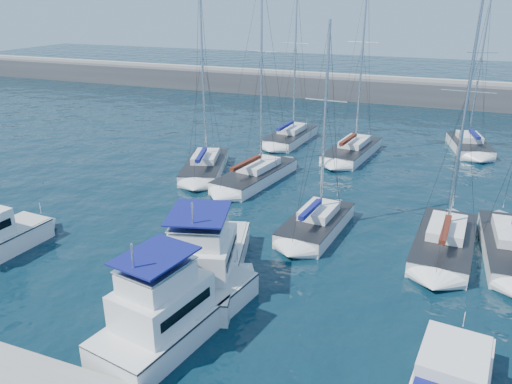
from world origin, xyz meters
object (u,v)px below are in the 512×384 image
at_px(sailboat_mid_c, 316,223).
at_px(sailboat_back_a, 290,136).
at_px(motor_yacht_port_inner, 204,261).
at_px(sailboat_back_c, 469,145).
at_px(sailboat_mid_d, 444,242).
at_px(sailboat_mid_b, 256,175).
at_px(sailboat_back_b, 352,150).
at_px(motor_yacht_stbd_outer, 450,384).
at_px(sailboat_mid_a, 205,166).
at_px(sailboat_mid_e, 512,247).
at_px(motor_yacht_stbd_inner, 173,311).

distance_m(sailboat_mid_c, sailboat_back_a, 21.24).
relative_size(motor_yacht_port_inner, sailboat_back_c, 0.65).
bearing_deg(sailboat_back_c, sailboat_mid_d, -106.29).
relative_size(sailboat_mid_b, sailboat_back_b, 0.99).
distance_m(motor_yacht_stbd_outer, sailboat_mid_a, 28.48).
bearing_deg(sailboat_mid_a, sailboat_mid_e, -33.26).
xyz_separation_m(motor_yacht_stbd_inner, sailboat_back_a, (-5.04, 32.01, -0.60)).
xyz_separation_m(sailboat_mid_a, sailboat_mid_d, (19.60, -7.34, -0.02)).
bearing_deg(sailboat_back_c, sailboat_mid_a, -156.76).
height_order(sailboat_mid_c, sailboat_back_a, sailboat_back_a).
bearing_deg(sailboat_mid_e, sailboat_mid_d, -171.72).
relative_size(sailboat_mid_a, sailboat_back_b, 0.97).
bearing_deg(sailboat_mid_c, sailboat_mid_e, 10.52).
height_order(motor_yacht_stbd_outer, sailboat_mid_b, sailboat_mid_b).
height_order(motor_yacht_port_inner, sailboat_mid_b, sailboat_mid_b).
distance_m(motor_yacht_stbd_outer, sailboat_mid_d, 12.70).
bearing_deg(sailboat_mid_e, sailboat_back_c, 92.96).
bearing_deg(sailboat_mid_a, motor_yacht_stbd_outer, -62.03).
distance_m(motor_yacht_stbd_inner, sailboat_back_b, 29.44).
height_order(motor_yacht_stbd_inner, sailboat_back_a, sailboat_back_a).
bearing_deg(sailboat_back_c, sailboat_mid_c, -124.44).
bearing_deg(sailboat_mid_e, sailboat_back_b, 125.07).
height_order(sailboat_mid_b, sailboat_mid_d, sailboat_mid_b).
bearing_deg(sailboat_back_a, sailboat_mid_a, -102.99).
relative_size(motor_yacht_stbd_inner, sailboat_back_b, 0.54).
bearing_deg(sailboat_mid_c, sailboat_back_a, 117.98).
distance_m(sailboat_mid_b, sailboat_back_c, 22.50).
xyz_separation_m(motor_yacht_stbd_inner, motor_yacht_stbd_outer, (11.47, 0.01, -0.19)).
bearing_deg(sailboat_back_a, sailboat_back_b, -16.34).
bearing_deg(sailboat_mid_d, sailboat_back_a, 132.74).
height_order(motor_yacht_stbd_inner, sailboat_back_b, sailboat_back_b).
xyz_separation_m(sailboat_mid_b, sailboat_back_a, (-1.12, 12.43, -0.00)).
relative_size(motor_yacht_stbd_outer, sailboat_back_c, 0.41).
relative_size(sailboat_mid_d, sailboat_mid_e, 1.00).
distance_m(motor_yacht_stbd_inner, sailboat_mid_e, 19.71).
height_order(sailboat_mid_a, sailboat_back_c, sailboat_mid_a).
relative_size(motor_yacht_port_inner, sailboat_mid_c, 0.73).
distance_m(sailboat_back_b, sailboat_back_c, 11.82).
relative_size(sailboat_mid_a, sailboat_mid_c, 1.22).
distance_m(motor_yacht_stbd_inner, sailboat_back_c, 37.35).
height_order(motor_yacht_stbd_inner, sailboat_back_c, sailboat_back_c).
relative_size(motor_yacht_stbd_outer, sailboat_mid_a, 0.38).
height_order(sailboat_mid_d, sailboat_back_b, sailboat_back_b).
xyz_separation_m(motor_yacht_stbd_inner, sailboat_mid_d, (10.82, 12.69, -0.61)).
bearing_deg(motor_yacht_port_inner, sailboat_mid_e, 14.35).
distance_m(sailboat_mid_a, sailboat_back_a, 12.55).
height_order(sailboat_mid_b, sailboat_back_b, sailboat_back_b).
bearing_deg(sailboat_mid_c, sailboat_mid_b, 139.80).
distance_m(sailboat_mid_e, sailboat_back_b, 20.27).
xyz_separation_m(sailboat_mid_b, sailboat_back_b, (5.87, 9.79, -0.00)).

